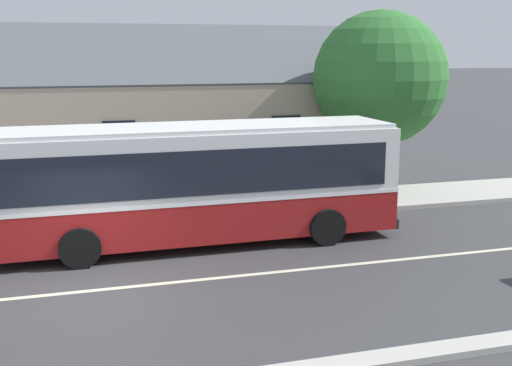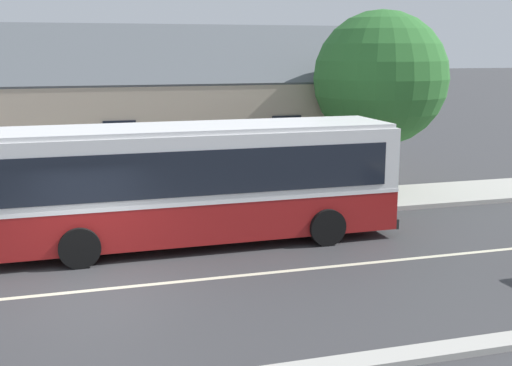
# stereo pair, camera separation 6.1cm
# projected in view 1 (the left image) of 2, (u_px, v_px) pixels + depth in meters

# --- Properties ---
(ground_plane) EXTENTS (300.00, 300.00, 0.00)m
(ground_plane) POSITION_uv_depth(u_px,v_px,m) (94.00, 291.00, 13.96)
(ground_plane) COLOR #38383A
(sidewalk_far) EXTENTS (60.00, 3.00, 0.15)m
(sidewalk_far) POSITION_uv_depth(u_px,v_px,m) (85.00, 219.00, 19.58)
(sidewalk_far) COLOR #ADAAA3
(sidewalk_far) RESTS_ON ground
(lane_divider_stripe) EXTENTS (60.00, 0.16, 0.01)m
(lane_divider_stripe) POSITION_uv_depth(u_px,v_px,m) (94.00, 290.00, 13.96)
(lane_divider_stripe) COLOR beige
(lane_divider_stripe) RESTS_ON ground
(community_building) EXTENTS (26.24, 8.95, 7.20)m
(community_building) POSITION_uv_depth(u_px,v_px,m) (33.00, 129.00, 25.15)
(community_building) COLOR tan
(community_building) RESTS_ON ground
(transit_bus) EXTENTS (11.04, 2.84, 3.19)m
(transit_bus) POSITION_uv_depth(u_px,v_px,m) (193.00, 181.00, 17.10)
(transit_bus) COLOR maroon
(transit_bus) RESTS_ON ground
(street_tree_primary) EXTENTS (4.72, 4.72, 6.53)m
(street_tree_primary) POSITION_uv_depth(u_px,v_px,m) (380.00, 79.00, 22.54)
(street_tree_primary) COLOR #4C3828
(street_tree_primary) RESTS_ON ground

